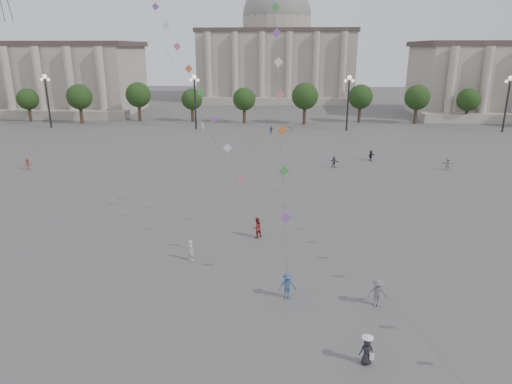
{
  "coord_description": "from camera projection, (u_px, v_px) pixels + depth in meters",
  "views": [
    {
      "loc": [
        2.41,
        -20.54,
        15.49
      ],
      "look_at": [
        0.5,
        12.0,
        5.22
      ],
      "focal_mm": 32.0,
      "sensor_mm": 36.0,
      "label": 1
    }
  ],
  "objects": [
    {
      "name": "ground",
      "position": [
        233.0,
        352.0,
        24.34
      ],
      "size": [
        360.0,
        360.0,
        0.0
      ],
      "primitive_type": "plane",
      "color": "#504D4B",
      "rests_on": "ground"
    },
    {
      "name": "hall_central",
      "position": [
        276.0,
        53.0,
        143.1
      ],
      "size": [
        48.3,
        34.3,
        35.5
      ],
      "color": "#9F9485",
      "rests_on": "ground"
    },
    {
      "name": "tree_row",
      "position": [
        272.0,
        98.0,
        96.99
      ],
      "size": [
        137.12,
        5.12,
        8.0
      ],
      "color": "#34231A",
      "rests_on": "ground"
    },
    {
      "name": "lamp_post_far_west",
      "position": [
        47.0,
        91.0,
        91.3
      ],
      "size": [
        2.0,
        0.9,
        10.65
      ],
      "color": "#262628",
      "rests_on": "ground"
    },
    {
      "name": "lamp_post_mid_west",
      "position": [
        195.0,
        92.0,
        89.62
      ],
      "size": [
        2.0,
        0.9,
        10.65
      ],
      "color": "#262628",
      "rests_on": "ground"
    },
    {
      "name": "lamp_post_mid_east",
      "position": [
        349.0,
        93.0,
        87.94
      ],
      "size": [
        2.0,
        0.9,
        10.65
      ],
      "color": "#262628",
      "rests_on": "ground"
    },
    {
      "name": "lamp_post_far_east",
      "position": [
        508.0,
        94.0,
        86.27
      ],
      "size": [
        2.0,
        0.9,
        10.65
      ],
      "color": "#262628",
      "rests_on": "ground"
    },
    {
      "name": "person_crowd_0",
      "position": [
        271.0,
        130.0,
        86.68
      ],
      "size": [
        0.88,
        0.37,
        1.49
      ],
      "primitive_type": "imported",
      "rotation": [
        0.0,
        0.0,
        6.28
      ],
      "color": "#36507B",
      "rests_on": "ground"
    },
    {
      "name": "person_crowd_2",
      "position": [
        28.0,
        164.0,
        60.9
      ],
      "size": [
        1.12,
        1.13,
        1.56
      ],
      "primitive_type": "imported",
      "rotation": [
        0.0,
        0.0,
        0.81
      ],
      "color": "brown",
      "rests_on": "ground"
    },
    {
      "name": "person_crowd_4",
      "position": [
        291.0,
        128.0,
        88.62
      ],
      "size": [
        1.54,
        1.0,
        1.59
      ],
      "primitive_type": "imported",
      "rotation": [
        0.0,
        0.0,
        3.54
      ],
      "color": "#BBBBB6",
      "rests_on": "ground"
    },
    {
      "name": "person_crowd_6",
      "position": [
        377.0,
        293.0,
        28.44
      ],
      "size": [
        1.2,
        0.7,
        1.85
      ],
      "primitive_type": "imported",
      "rotation": [
        0.0,
        0.0,
        6.27
      ],
      "color": "slate",
      "rests_on": "ground"
    },
    {
      "name": "person_crowd_7",
      "position": [
        448.0,
        164.0,
        60.68
      ],
      "size": [
        1.57,
        0.72,
        1.63
      ],
      "primitive_type": "imported",
      "rotation": [
        0.0,
        0.0,
        2.98
      ],
      "color": "#B1B1AC",
      "rests_on": "ground"
    },
    {
      "name": "person_crowd_9",
      "position": [
        371.0,
        156.0,
        65.73
      ],
      "size": [
        1.3,
        1.31,
        1.51
      ],
      "primitive_type": "imported",
      "rotation": [
        0.0,
        0.0,
        0.8
      ],
      "color": "black",
      "rests_on": "ground"
    },
    {
      "name": "person_crowd_10",
      "position": [
        203.0,
        127.0,
        88.25
      ],
      "size": [
        0.47,
        0.7,
        1.88
      ],
      "primitive_type": "imported",
      "rotation": [
        0.0,
        0.0,
        1.53
      ],
      "color": "silver",
      "rests_on": "ground"
    },
    {
      "name": "person_crowd_12",
      "position": [
        334.0,
        162.0,
        62.06
      ],
      "size": [
        1.37,
        1.28,
        1.54
      ],
      "primitive_type": "imported",
      "rotation": [
        0.0,
        0.0,
        2.42
      ],
      "color": "slate",
      "rests_on": "ground"
    },
    {
      "name": "person_crowd_13",
      "position": [
        191.0,
        250.0,
        34.69
      ],
      "size": [
        0.7,
        0.71,
        1.65
      ],
      "primitive_type": "imported",
      "rotation": [
        0.0,
        0.0,
        2.31
      ],
      "color": "silver",
      "rests_on": "ground"
    },
    {
      "name": "kite_flyer_0",
      "position": [
        257.0,
        228.0,
        38.92
      ],
      "size": [
        1.1,
        1.08,
        1.79
      ],
      "primitive_type": "imported",
      "rotation": [
        0.0,
        0.0,
        3.86
      ],
      "color": "maroon",
      "rests_on": "ground"
    },
    {
      "name": "kite_flyer_1",
      "position": [
        287.0,
        286.0,
        29.33
      ],
      "size": [
        1.29,
        0.93,
        1.81
      ],
      "primitive_type": "imported",
      "rotation": [
        0.0,
        0.0,
        0.25
      ],
      "color": "#325071",
      "rests_on": "ground"
    },
    {
      "name": "hat_person",
      "position": [
        367.0,
        350.0,
        23.22
      ],
      "size": [
        0.78,
        0.6,
        1.69
      ],
      "color": "black",
      "rests_on": "ground"
    }
  ]
}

